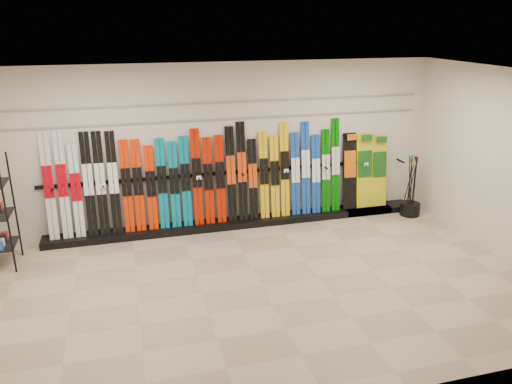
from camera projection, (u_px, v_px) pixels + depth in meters
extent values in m
plane|color=tan|center=(262.00, 285.00, 7.30)|extent=(8.00, 8.00, 0.00)
plane|color=beige|center=(225.00, 146.00, 9.09)|extent=(8.00, 0.00, 8.00)
plane|color=beige|center=(508.00, 167.00, 7.81)|extent=(0.00, 5.00, 5.00)
plane|color=silver|center=(263.00, 77.00, 6.32)|extent=(8.00, 8.00, 0.00)
cube|color=black|center=(241.00, 222.00, 9.42)|extent=(8.00, 0.40, 0.12)
cube|color=silver|center=(49.00, 187.00, 8.36)|extent=(0.17, 0.27, 1.82)
cube|color=silver|center=(63.00, 186.00, 8.41)|extent=(0.17, 0.28, 1.83)
cube|color=silver|center=(76.00, 192.00, 8.49)|extent=(0.17, 0.24, 1.59)
cube|color=black|center=(89.00, 185.00, 8.52)|extent=(0.17, 0.27, 1.80)
cube|color=black|center=(101.00, 184.00, 8.57)|extent=(0.17, 0.27, 1.79)
cube|color=black|center=(114.00, 183.00, 8.62)|extent=(0.17, 0.27, 1.78)
cube|color=red|center=(127.00, 186.00, 8.69)|extent=(0.17, 0.25, 1.63)
cube|color=red|center=(138.00, 186.00, 8.74)|extent=(0.17, 0.25, 1.62)
cube|color=red|center=(151.00, 188.00, 8.81)|extent=(0.17, 0.23, 1.51)
cube|color=#02718F|center=(162.00, 184.00, 8.84)|extent=(0.17, 0.25, 1.62)
cube|color=#02718F|center=(174.00, 185.00, 8.90)|extent=(0.17, 0.24, 1.54)
cube|color=#02718F|center=(186.00, 182.00, 8.95)|extent=(0.17, 0.25, 1.63)
cube|color=#BA1700|center=(197.00, 177.00, 8.99)|extent=(0.17, 0.26, 1.75)
cube|color=#BA1700|center=(208.00, 181.00, 9.05)|extent=(0.17, 0.24, 1.58)
cube|color=#BA1700|center=(220.00, 179.00, 9.11)|extent=(0.17, 0.24, 1.61)
cube|color=black|center=(231.00, 175.00, 9.14)|extent=(0.17, 0.27, 1.75)
cube|color=black|center=(242.00, 172.00, 9.19)|extent=(0.17, 0.27, 1.82)
cube|color=black|center=(253.00, 180.00, 9.27)|extent=(0.17, 0.23, 1.50)
cube|color=#E7AF0E|center=(264.00, 175.00, 9.31)|extent=(0.17, 0.25, 1.62)
cube|color=#E7AF0E|center=(275.00, 177.00, 9.37)|extent=(0.17, 0.23, 1.53)
cube|color=#E7AF0E|center=(285.00, 170.00, 9.40)|extent=(0.17, 0.27, 1.77)
cube|color=#13429F|center=(295.00, 174.00, 9.47)|extent=(0.17, 0.24, 1.58)
cube|color=#13429F|center=(306.00, 168.00, 9.50)|extent=(0.17, 0.27, 1.76)
cube|color=#13429F|center=(316.00, 174.00, 9.58)|extent=(0.17, 0.23, 1.51)
cube|color=#045D04|center=(326.00, 171.00, 9.62)|extent=(0.17, 0.24, 1.60)
cube|color=#045D04|center=(335.00, 165.00, 9.65)|extent=(0.17, 0.27, 1.79)
cube|color=black|center=(349.00, 171.00, 9.78)|extent=(0.27, 0.23, 1.50)
cube|color=gold|center=(364.00, 171.00, 9.86)|extent=(0.33, 0.23, 1.47)
cube|color=gold|center=(379.00, 171.00, 9.94)|extent=(0.32, 0.22, 1.41)
cylinder|color=black|center=(410.00, 209.00, 9.90)|extent=(0.38, 0.38, 0.25)
cylinder|color=black|center=(410.00, 184.00, 9.85)|extent=(0.14, 0.05, 1.18)
cylinder|color=black|center=(411.00, 187.00, 9.66)|extent=(0.12, 0.03, 1.18)
cylinder|color=black|center=(411.00, 184.00, 9.82)|extent=(0.09, 0.13, 1.18)
cylinder|color=black|center=(408.00, 185.00, 9.79)|extent=(0.15, 0.12, 1.17)
cylinder|color=black|center=(415.00, 186.00, 9.73)|extent=(0.12, 0.15, 1.17)
cylinder|color=black|center=(414.00, 185.00, 9.77)|extent=(0.03, 0.05, 1.18)
cylinder|color=black|center=(409.00, 184.00, 9.87)|extent=(0.06, 0.10, 1.18)
cylinder|color=black|center=(409.00, 186.00, 9.74)|extent=(0.11, 0.15, 1.17)
cube|color=gray|center=(225.00, 119.00, 8.91)|extent=(7.60, 0.02, 0.03)
cube|color=gray|center=(224.00, 102.00, 8.81)|extent=(7.60, 0.02, 0.03)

